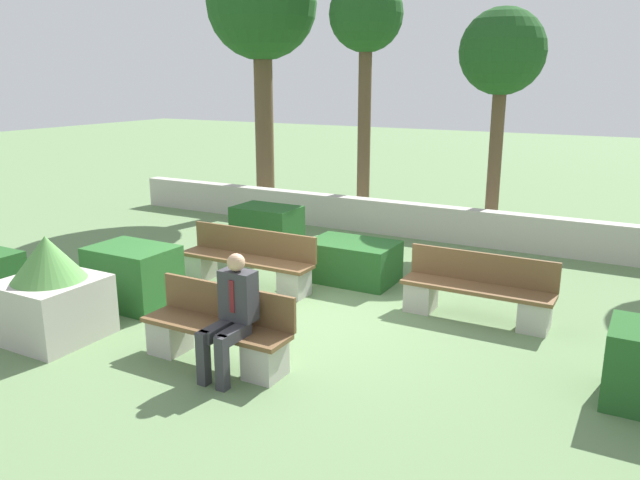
% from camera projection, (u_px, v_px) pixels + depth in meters
% --- Properties ---
extents(ground_plane, '(60.00, 60.00, 0.00)m').
position_uv_depth(ground_plane, '(304.00, 313.00, 8.36)').
color(ground_plane, '#607F51').
extents(perimeter_wall, '(14.03, 0.30, 0.67)m').
position_uv_depth(perimeter_wall, '(423.00, 221.00, 12.20)').
color(perimeter_wall, '#B7B2A8').
rests_on(perimeter_wall, ground_plane).
extents(bench_front, '(1.77, 0.48, 0.84)m').
position_uv_depth(bench_front, '(217.00, 335.00, 6.86)').
color(bench_front, brown).
rests_on(bench_front, ground_plane).
extents(bench_left_side, '(1.95, 0.48, 0.84)m').
position_uv_depth(bench_left_side, '(477.00, 294.00, 8.11)').
color(bench_left_side, brown).
rests_on(bench_left_side, ground_plane).
extents(bench_right_side, '(2.19, 0.48, 0.84)m').
position_uv_depth(bench_right_side, '(247.00, 264.00, 9.39)').
color(bench_right_side, brown).
rests_on(bench_right_side, ground_plane).
extents(person_seated_man, '(0.38, 0.64, 1.30)m').
position_uv_depth(person_seated_man, '(231.00, 311.00, 6.49)').
color(person_seated_man, '#333338').
rests_on(person_seated_man, ground_plane).
extents(hedge_block_mid_left, '(1.33, 0.89, 0.62)m').
position_uv_depth(hedge_block_mid_left, '(353.00, 261.00, 9.65)').
color(hedge_block_mid_left, '#235623').
rests_on(hedge_block_mid_left, ground_plane).
extents(hedge_block_mid_right, '(1.15, 0.78, 0.81)m').
position_uv_depth(hedge_block_mid_right, '(267.00, 229.00, 11.32)').
color(hedge_block_mid_right, '#235623').
rests_on(hedge_block_mid_right, ground_plane).
extents(hedge_block_far_left, '(1.14, 0.82, 0.83)m').
position_uv_depth(hedge_block_far_left, '(133.00, 276.00, 8.58)').
color(hedge_block_far_left, '#286028').
rests_on(hedge_block_far_left, ground_plane).
extents(planter_corner_left, '(1.06, 1.06, 1.27)m').
position_uv_depth(planter_corner_left, '(51.00, 292.00, 7.45)').
color(planter_corner_left, '#B7B2A8').
rests_on(planter_corner_left, ground_plane).
extents(tree_leftmost, '(2.49, 2.49, 5.92)m').
position_uv_depth(tree_leftmost, '(262.00, 9.00, 13.99)').
color(tree_leftmost, brown).
rests_on(tree_leftmost, ground_plane).
extents(tree_center_left, '(1.54, 1.54, 5.09)m').
position_uv_depth(tree_center_left, '(366.00, 23.00, 12.83)').
color(tree_center_left, brown).
rests_on(tree_center_left, ground_plane).
extents(tree_center_right, '(1.58, 1.58, 4.32)m').
position_uv_depth(tree_center_right, '(502.00, 57.00, 11.43)').
color(tree_center_right, brown).
rests_on(tree_center_right, ground_plane).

